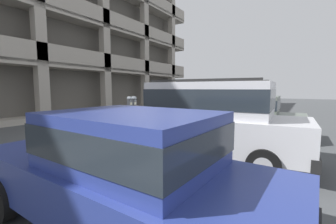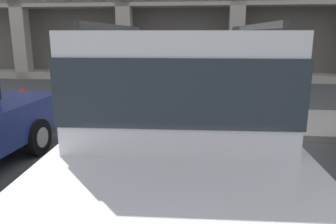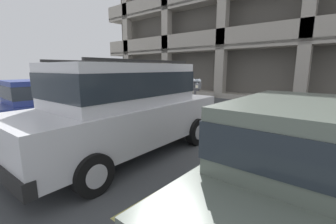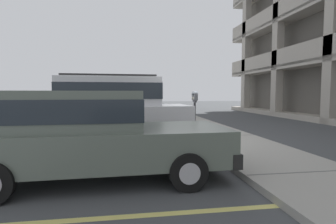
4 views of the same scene
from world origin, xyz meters
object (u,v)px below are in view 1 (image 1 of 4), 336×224
Objects in this scene: red_sedan at (122,167)px; parking_meter_near at (132,108)px; silver_suv at (208,117)px; dark_hatchback at (244,114)px; parking_meter_far at (209,99)px.

red_sedan is 3.14× the size of parking_meter_near.
silver_suv is 1.07× the size of red_sedan.
parking_meter_near is at bearing 140.45° from dark_hatchback.
parking_meter_far is at bearing 18.62° from silver_suv.
silver_suv is at bearing 5.38° from red_sedan.
parking_meter_far is (6.64, 2.60, 0.12)m from silver_suv.
dark_hatchback is at bearing -4.43° from silver_suv.
parking_meter_far reaches higher than red_sedan.
dark_hatchback is 3.10× the size of parking_meter_far.
silver_suv reaches higher than parking_meter_near.
silver_suv is 3.33× the size of parking_meter_far.
parking_meter_far is (6.59, 0.01, 0.01)m from parking_meter_near.
dark_hatchback is 4.39m from parking_meter_near.
silver_suv is 1.08× the size of dark_hatchback.
parking_meter_near is at bearing 86.18° from silver_suv.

